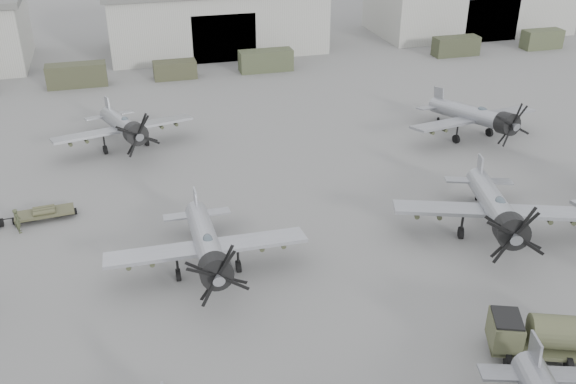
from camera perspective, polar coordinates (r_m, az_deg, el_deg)
name	(u,v)px	position (r m, az deg, el deg)	size (l,w,h in m)	color
ground	(409,340)	(36.62, 10.68, -12.80)	(220.00, 220.00, 0.00)	slate
hangar_center	(215,16)	(89.61, -6.54, 15.30)	(29.00, 14.80, 8.70)	gray
hangar_right	(469,1)	(102.51, 15.78, 16.06)	(29.00, 14.80, 8.70)	gray
support_truck_2	(77,75)	(77.88, -18.27, 9.84)	(6.65, 2.20, 2.60)	#373A26
support_truck_3	(175,70)	(78.12, -10.01, 10.65)	(4.99, 2.20, 2.06)	#383A26
support_truck_4	(266,61)	(79.76, -1.98, 11.60)	(6.50, 2.20, 2.56)	#3D432C
support_truck_6	(456,46)	(89.08, 14.70, 12.43)	(6.03, 2.20, 2.46)	#343925
support_truck_7	(542,39)	(96.07, 21.64, 12.52)	(5.41, 2.20, 2.53)	#40462E
aircraft_mid_1	(207,246)	(39.76, -7.20, -4.75)	(12.55, 11.29, 5.04)	#9C9EA5
aircraft_mid_2	(496,209)	(45.27, 18.01, -1.41)	(13.52, 12.20, 5.45)	#92959A
aircraft_far_0	(124,126)	(58.72, -14.36, 5.69)	(12.59, 11.33, 5.00)	gray
aircraft_far_1	(477,116)	(61.48, 16.44, 6.47)	(12.91, 11.62, 5.12)	gray
fuel_tanker	(553,335)	(36.78, 22.52, -11.62)	(6.97, 4.47, 2.56)	#45482F
tug_trailer	(7,218)	(50.00, -23.74, -2.15)	(7.25, 1.96, 1.44)	#43432C
ground_crew	(18,221)	(48.55, -22.91, -2.36)	(0.68, 0.44, 1.86)	#3B402A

